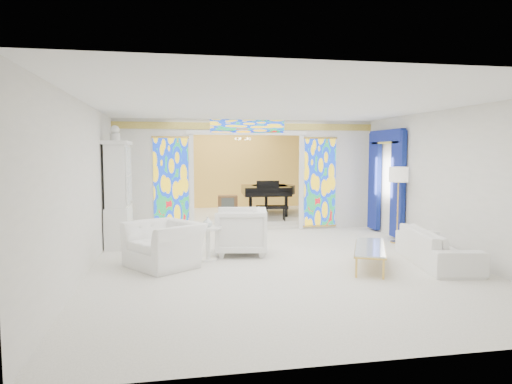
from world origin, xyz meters
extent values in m
plane|color=white|center=(0.00, 0.00, 0.00)|extent=(12.00, 12.00, 0.00)
cube|color=white|center=(0.00, 0.00, 3.00)|extent=(7.00, 12.00, 0.02)
cube|color=silver|center=(0.00, 6.00, 1.50)|extent=(7.00, 0.02, 3.00)
cube|color=silver|center=(0.00, -6.00, 1.50)|extent=(7.00, 0.02, 3.00)
cube|color=silver|center=(-3.50, 0.00, 1.50)|extent=(0.02, 12.00, 3.00)
cube|color=silver|center=(3.50, 0.00, 1.50)|extent=(0.02, 12.00, 3.00)
cube|color=silver|center=(-2.50, 2.00, 1.50)|extent=(2.00, 0.18, 3.00)
cube|color=silver|center=(2.50, 2.00, 1.50)|extent=(2.00, 0.18, 3.00)
cube|color=silver|center=(0.00, 2.00, 2.80)|extent=(3.00, 0.18, 0.40)
cube|color=white|center=(-1.50, 1.90, 1.30)|extent=(0.12, 0.06, 2.60)
cube|color=white|center=(1.50, 1.90, 1.30)|extent=(0.12, 0.06, 2.60)
cube|color=white|center=(0.00, 1.90, 2.65)|extent=(3.24, 0.06, 0.12)
cube|color=#D6C350|center=(0.00, 1.90, 2.82)|extent=(7.00, 0.05, 0.18)
cube|color=gold|center=(-2.03, 1.89, 1.30)|extent=(0.90, 0.04, 2.40)
cube|color=gold|center=(2.03, 1.89, 1.30)|extent=(0.90, 0.04, 2.40)
cube|color=gold|center=(0.00, 1.89, 2.82)|extent=(2.00, 0.04, 0.34)
cube|color=white|center=(0.00, 4.10, 0.09)|extent=(6.80, 3.80, 0.18)
cube|color=#E8BB50|center=(0.00, 5.88, 1.50)|extent=(6.70, 0.10, 2.90)
cylinder|color=gold|center=(0.20, 4.00, 2.55)|extent=(0.48, 0.48, 0.30)
cube|color=navy|center=(3.40, 0.05, 1.35)|extent=(0.12, 0.55, 2.60)
cube|color=navy|center=(3.40, 1.35, 1.35)|extent=(0.12, 0.55, 2.60)
cube|color=navy|center=(3.40, 0.70, 2.55)|extent=(0.14, 1.70, 0.30)
cube|color=#D6C54B|center=(3.40, 0.70, 2.38)|extent=(0.12, 1.50, 0.06)
cube|color=white|center=(-3.22, 0.60, 0.45)|extent=(0.50, 1.40, 0.90)
cube|color=white|center=(-3.22, 0.60, 1.60)|extent=(0.44, 1.30, 1.40)
cube|color=silver|center=(-2.99, 0.60, 1.60)|extent=(0.01, 1.20, 1.30)
cube|color=white|center=(-3.22, 0.60, 2.34)|extent=(0.56, 1.46, 0.08)
cylinder|color=white|center=(-3.22, 0.25, 2.46)|extent=(0.22, 0.22, 0.16)
sphere|color=white|center=(-3.22, 0.25, 2.62)|extent=(0.20, 0.20, 0.20)
imported|color=white|center=(-2.17, -1.62, 0.41)|extent=(1.64, 1.68, 0.83)
imported|color=silver|center=(-0.60, -0.86, 0.48)|extent=(1.23, 1.20, 0.97)
imported|color=white|center=(2.95, -2.38, 0.33)|extent=(1.27, 2.38, 0.66)
cylinder|color=white|center=(-1.33, -1.31, 0.65)|extent=(0.62, 0.62, 0.04)
cylinder|color=white|center=(-1.33, -1.31, 0.33)|extent=(0.10, 0.10, 0.63)
cylinder|color=white|center=(-1.33, -1.31, 0.02)|extent=(0.41, 0.41, 0.03)
imported|color=silver|center=(-1.33, -1.31, 0.77)|extent=(0.24, 0.24, 0.19)
cube|color=silver|center=(1.59, -2.37, 0.37)|extent=(1.18, 1.78, 0.04)
cube|color=gold|center=(1.59, -2.37, 0.35)|extent=(1.21, 1.81, 0.03)
cube|color=gold|center=(1.05, -3.02, 0.18)|extent=(0.05, 0.05, 0.35)
cube|color=gold|center=(1.46, -3.21, 0.18)|extent=(0.05, 0.05, 0.35)
cube|color=gold|center=(1.73, -1.53, 0.18)|extent=(0.05, 0.05, 0.35)
cube|color=gold|center=(2.14, -1.72, 0.18)|extent=(0.05, 0.05, 0.35)
cylinder|color=gold|center=(3.20, -0.35, 0.02)|extent=(0.38, 0.38, 0.03)
cylinder|color=gold|center=(3.20, -0.35, 0.82)|extent=(0.04, 0.04, 1.64)
cylinder|color=silver|center=(3.20, -0.35, 1.61)|extent=(0.54, 0.54, 0.35)
cube|color=black|center=(0.90, 3.86, 0.93)|extent=(1.54, 1.63, 0.28)
cylinder|color=black|center=(1.22, 4.18, 0.93)|extent=(1.52, 1.52, 0.28)
cube|color=black|center=(0.83, 2.97, 0.89)|extent=(1.35, 0.40, 0.10)
cube|color=white|center=(0.83, 2.89, 0.91)|extent=(1.24, 0.19, 0.03)
cube|color=black|center=(0.86, 3.32, 1.15)|extent=(0.69, 0.08, 0.25)
cube|color=black|center=(0.79, 2.38, 0.57)|extent=(0.91, 0.41, 0.08)
cylinder|color=black|center=(0.31, 3.21, 0.49)|extent=(0.11, 0.11, 0.61)
cylinder|color=black|center=(1.39, 3.13, 0.49)|extent=(0.11, 0.11, 0.61)
cylinder|color=black|center=(1.04, 4.44, 0.49)|extent=(0.11, 0.11, 0.61)
cube|color=brown|center=(-0.38, 3.21, 0.62)|extent=(0.62, 0.45, 0.47)
cube|color=#373C3A|center=(-0.41, 3.01, 0.65)|extent=(0.37, 0.06, 0.30)
cone|color=brown|center=(-0.62, 3.09, 0.28)|extent=(0.04, 0.04, 0.20)
cone|color=brown|center=(-0.18, 3.04, 0.28)|extent=(0.04, 0.04, 0.20)
cone|color=brown|center=(-0.59, 3.37, 0.28)|extent=(0.04, 0.04, 0.20)
cone|color=brown|center=(-0.15, 3.32, 0.28)|extent=(0.04, 0.04, 0.20)
camera|label=1|loc=(-2.01, -10.19, 2.13)|focal=32.00mm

